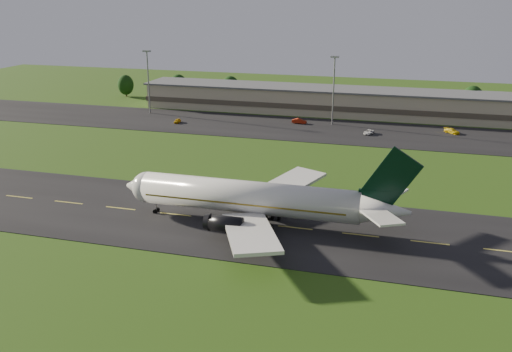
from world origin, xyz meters
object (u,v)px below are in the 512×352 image
(service_vehicle_c, at_px, (369,132))
(service_vehicle_d, at_px, (452,131))
(service_vehicle_b, at_px, (299,121))
(terminal, at_px, (344,102))
(airliner, at_px, (253,198))
(light_mast_centre, at_px, (334,82))
(light_mast_west, at_px, (148,74))
(service_vehicle_a, at_px, (177,121))

(service_vehicle_c, distance_m, service_vehicle_d, 23.64)
(service_vehicle_b, height_order, service_vehicle_d, service_vehicle_b)
(terminal, xyz_separation_m, service_vehicle_b, (-11.13, -17.82, -3.16))
(airliner, height_order, service_vehicle_b, airliner)
(service_vehicle_b, distance_m, service_vehicle_d, 43.98)
(airliner, relative_size, light_mast_centre, 2.52)
(service_vehicle_b, bearing_deg, service_vehicle_d, -88.16)
(light_mast_west, bearing_deg, service_vehicle_a, -37.20)
(service_vehicle_a, bearing_deg, terminal, 25.50)
(service_vehicle_a, height_order, service_vehicle_d, service_vehicle_d)
(airliner, bearing_deg, service_vehicle_c, 79.32)
(terminal, bearing_deg, service_vehicle_c, -67.95)
(terminal, xyz_separation_m, light_mast_centre, (-1.40, -16.18, 8.75))
(service_vehicle_a, height_order, service_vehicle_b, service_vehicle_b)
(terminal, height_order, service_vehicle_c, terminal)
(airliner, xyz_separation_m, service_vehicle_d, (35.62, 77.90, -3.87))
(light_mast_centre, distance_m, service_vehicle_d, 36.33)
(service_vehicle_b, xyz_separation_m, service_vehicle_c, (21.50, -7.79, -0.13))
(terminal, xyz_separation_m, service_vehicle_c, (10.37, -25.61, -3.29))
(airliner, bearing_deg, light_mast_west, 126.11)
(airliner, relative_size, service_vehicle_d, 10.80)
(light_mast_west, xyz_separation_m, service_vehicle_d, (94.25, -2.10, -11.95))
(terminal, relative_size, service_vehicle_d, 30.57)
(service_vehicle_b, xyz_separation_m, service_vehicle_d, (43.97, -0.46, -0.04))
(light_mast_west, distance_m, service_vehicle_a, 21.75)
(airliner, height_order, light_mast_centre, light_mast_centre)
(light_mast_west, distance_m, light_mast_centre, 60.00)
(service_vehicle_c, relative_size, service_vehicle_d, 0.91)
(terminal, distance_m, light_mast_west, 64.10)
(light_mast_west, xyz_separation_m, light_mast_centre, (60.00, 0.00, 0.00))
(light_mast_west, height_order, service_vehicle_a, light_mast_west)
(service_vehicle_d, bearing_deg, airliner, -162.62)
(light_mast_west, bearing_deg, service_vehicle_c, -7.48)
(service_vehicle_c, bearing_deg, terminal, 126.45)
(airliner, bearing_deg, service_vehicle_b, 95.96)
(service_vehicle_c, bearing_deg, light_mast_west, -173.08)
(service_vehicle_a, bearing_deg, service_vehicle_c, -2.99)
(service_vehicle_b, bearing_deg, service_vehicle_c, -107.48)
(airliner, relative_size, light_mast_west, 2.52)
(service_vehicle_a, height_order, service_vehicle_c, service_vehicle_c)
(terminal, bearing_deg, service_vehicle_d, -29.10)
(light_mast_centre, height_order, service_vehicle_b, light_mast_centre)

